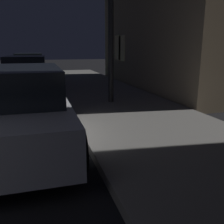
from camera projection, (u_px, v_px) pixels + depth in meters
The scene contains 3 objects.
car_white at pixel (16, 108), 4.48m from camera, with size 2.01×4.26×1.43m.
car_blue at pixel (27, 73), 10.69m from camera, with size 2.14×4.29×1.43m.
car_green at pixel (29, 64), 16.40m from camera, with size 2.18×4.57×1.43m.
Camera 1 is at (3.23, -1.15, 1.74)m, focal length 40.48 mm.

